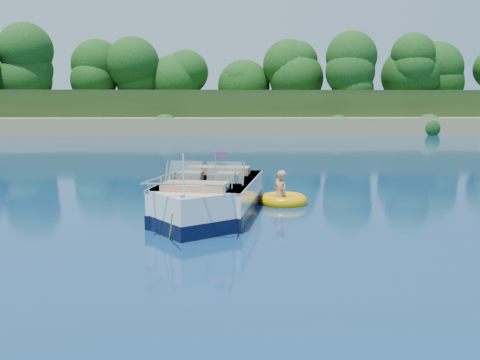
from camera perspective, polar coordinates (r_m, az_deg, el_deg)
The scene contains 6 objects.
ground at distance 12.58m, azimuth 8.03°, elevation -4.44°, with size 160.00×160.00×0.00m, color #0A214B.
shoreline at distance 75.90m, azimuth -0.67°, elevation 6.80°, with size 170.00×59.00×6.00m.
treeline at distance 53.22m, azimuth 0.11°, elevation 11.16°, with size 150.00×7.12×8.19m.
motorboat at distance 12.94m, azimuth -3.45°, elevation -2.29°, with size 2.84×5.91×1.98m.
tow_tube at distance 14.72m, azimuth 4.63°, elevation -2.19°, with size 1.40×1.40×0.35m.
boy at distance 14.67m, azimuth 4.23°, elevation -2.58°, with size 0.52×0.34×1.43m, color tan.
Camera 1 is at (-2.25, -12.08, 2.72)m, focal length 40.00 mm.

